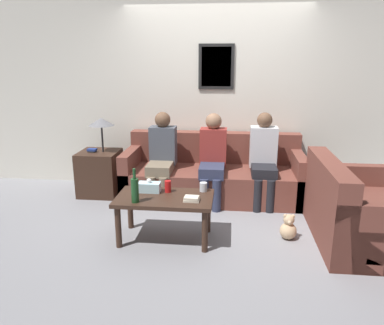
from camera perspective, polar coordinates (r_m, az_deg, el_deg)
ground_plane at (r=4.64m, az=2.81°, el=-7.39°), size 16.00×16.00×0.00m
wall_back at (r=5.29m, az=3.67°, el=10.06°), size 9.00×0.08×2.60m
couch_main at (r=5.04m, az=3.22°, el=-2.04°), size 2.33×0.89×0.83m
couch_side at (r=4.17m, az=23.68°, el=-7.17°), size 0.89×1.35×0.83m
coffee_table at (r=3.81m, az=-4.18°, el=-6.19°), size 0.97×0.56×0.47m
side_table_with_lamp at (r=5.25m, az=-13.84°, el=-1.06°), size 0.52×0.52×1.06m
wine_bottle at (r=3.63m, az=-8.69°, el=-4.10°), size 0.07×0.07×0.34m
drinking_glass at (r=3.91m, az=1.74°, el=-3.74°), size 0.08×0.08×0.09m
book_stack at (r=3.66m, az=-0.07°, el=-5.56°), size 0.15×0.12×0.04m
soda_can at (r=3.89m, az=-3.69°, el=-3.65°), size 0.07×0.07×0.12m
tissue_box at (r=3.92m, az=-6.53°, el=-3.72°), size 0.23×0.12×0.14m
person_left at (r=4.85m, az=-4.64°, el=1.27°), size 0.34×0.61×1.15m
person_middle at (r=4.77m, az=3.12°, el=1.01°), size 0.34×0.63×1.14m
person_right at (r=4.81m, az=10.86°, el=0.93°), size 0.34×0.60×1.16m
teddy_bear at (r=4.04m, az=14.46°, el=-9.67°), size 0.17×0.17×0.27m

